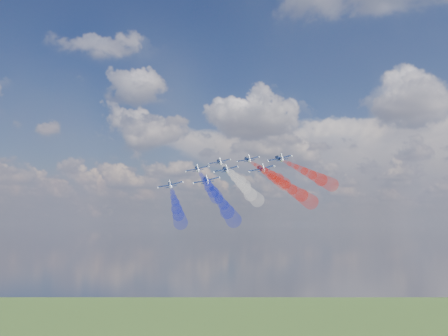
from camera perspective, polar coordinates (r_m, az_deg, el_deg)
The scene contains 16 objects.
jet_lead at distance 187.26m, azimuth -0.54°, elevation 0.71°, with size 8.77×10.96×2.92m, color black, non-canonical shape.
trail_lead at distance 161.02m, azimuth 0.87°, elevation -0.62°, with size 3.65×44.10×3.65m, color white, non-canonical shape.
jet_inner_left at distance 177.66m, azimuth -3.11°, elevation -0.12°, with size 8.77×10.96×2.92m, color black, non-canonical shape.
trail_inner_left at distance 151.31m, azimuth -2.05°, elevation -1.67°, with size 3.65×44.10×3.65m, color #1823CF, non-canonical shape.
jet_inner_right at distance 180.40m, azimuth 2.75°, elevation 0.97°, with size 8.77×10.96×2.92m, color black, non-canonical shape.
trail_inner_right at distance 154.46m, azimuth 4.78°, elevation -0.37°, with size 3.65×44.10×3.65m, color red, non-canonical shape.
jet_outer_left at distance 165.64m, azimuth -6.22°, elevation -1.95°, with size 8.77×10.96×2.92m, color black, non-canonical shape.
trail_outer_left at distance 139.34m, azimuth -5.66°, elevation -3.99°, with size 3.65×44.10×3.65m, color #1823CF, non-canonical shape.
jet_center_third at distance 168.21m, azimuth 0.19°, elevation -0.17°, with size 8.77×10.96×2.92m, color black, non-canonical shape.
trail_center_third at distance 142.11m, azimuth 1.92°, elevation -1.84°, with size 3.65×44.10×3.65m, color white, non-canonical shape.
jet_outer_right at distance 170.07m, azimuth 6.40°, elevation 1.09°, with size 8.77×10.96×2.92m, color black, non-canonical shape.
trail_outer_right at distance 144.60m, azimuth 9.22°, elevation -0.33°, with size 3.65×44.10×3.65m, color red, non-canonical shape.
jet_rear_left at distance 154.53m, azimuth -2.05°, elevation -1.46°, with size 8.77×10.96×2.92m, color black, non-canonical shape.
trail_rear_left at distance 128.40m, azimuth -0.59°, elevation -3.57°, with size 3.65×44.10×3.65m, color #1823CF, non-canonical shape.
jet_rear_right at distance 158.97m, azimuth 4.31°, elevation -0.11°, with size 8.77×10.96×2.92m, color black, non-canonical shape.
trail_rear_right at distance 133.33m, azimuth 6.97°, elevation -1.88°, with size 3.65×44.10×3.65m, color red, non-canonical shape.
Camera 1 is at (119.69, -151.75, 146.29)m, focal length 39.59 mm.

